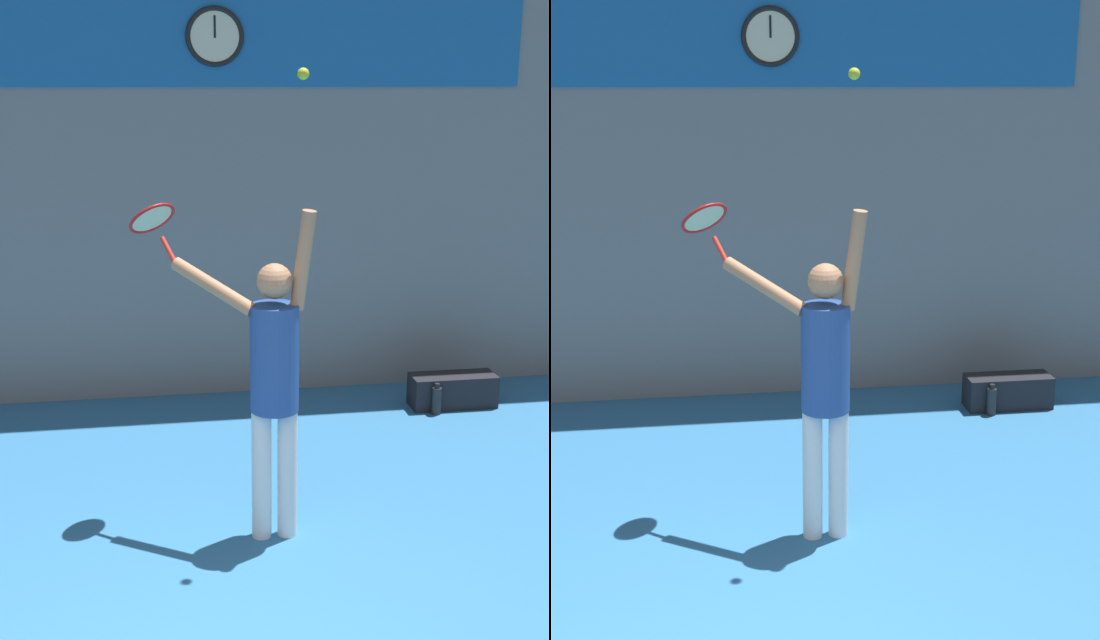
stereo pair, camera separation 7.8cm
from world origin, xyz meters
TOP-DOWN VIEW (x-y plane):
  - back_wall at (0.00, 5.07)m, footprint 18.00×0.10m
  - sponsor_banner at (0.00, 5.01)m, footprint 6.68×0.02m
  - scoreboard_clock at (0.53, 4.99)m, footprint 0.51×0.05m
  - tennis_player at (0.61, 2.21)m, footprint 0.90×0.57m
  - tennis_racket at (-0.11, 2.76)m, footprint 0.42×0.42m
  - tennis_ball at (0.77, 2.15)m, footprint 0.07×0.07m
  - water_bottle at (2.41, 4.15)m, footprint 0.09×0.09m
  - equipment_bag at (2.62, 4.33)m, footprint 0.79×0.30m

SIDE VIEW (x-z plane):
  - water_bottle at x=2.41m, z-range -0.01..0.28m
  - equipment_bag at x=2.62m, z-range 0.00..0.30m
  - tennis_player at x=0.61m, z-range 0.04..2.23m
  - tennis_racket at x=-0.11m, z-range 1.85..2.25m
  - back_wall at x=0.00m, z-range 0.00..5.00m
  - tennis_ball at x=0.77m, z-range 2.95..3.01m
  - sponsor_banner at x=0.00m, z-range 2.87..3.72m
  - scoreboard_clock at x=0.53m, z-range 3.04..3.55m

